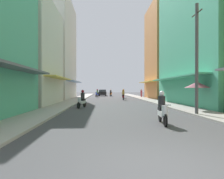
{
  "coord_description": "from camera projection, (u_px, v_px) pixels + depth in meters",
  "views": [
    {
      "loc": [
        -1.33,
        -3.78,
        1.68
      ],
      "look_at": [
        -0.43,
        15.72,
        1.59
      ],
      "focal_mm": 29.88,
      "sensor_mm": 36.0,
      "label": 1
    }
  ],
  "objects": [
    {
      "name": "motorbike_red",
      "position": [
        123.0,
        95.0,
        27.64
      ],
      "size": [
        0.57,
        1.8,
        1.58
      ],
      "color": "black",
      "rests_on": "ground"
    },
    {
      "name": "building_right_far",
      "position": [
        168.0,
        52.0,
        31.07
      ],
      "size": [
        7.05,
        8.29,
        15.49
      ],
      "color": "#D88C4C",
      "rests_on": "ground"
    },
    {
      "name": "motorbike_orange",
      "position": [
        111.0,
        93.0,
        40.16
      ],
      "size": [
        0.64,
        1.78,
        1.58
      ],
      "color": "black",
      "rests_on": "ground"
    },
    {
      "name": "building_right_mid",
      "position": [
        207.0,
        21.0,
        19.28
      ],
      "size": [
        7.05,
        13.32,
        17.33
      ],
      "color": "#4CB28C",
      "rests_on": "ground"
    },
    {
      "name": "motorbike_silver",
      "position": [
        82.0,
        100.0,
        16.29
      ],
      "size": [
        0.72,
        1.75,
        1.58
      ],
      "color": "black",
      "rests_on": "ground"
    },
    {
      "name": "motorbike_maroon",
      "position": [
        123.0,
        94.0,
        32.93
      ],
      "size": [
        0.61,
        1.79,
        1.58
      ],
      "color": "black",
      "rests_on": "ground"
    },
    {
      "name": "motorbike_blue",
      "position": [
        97.0,
        94.0,
        36.93
      ],
      "size": [
        0.67,
        1.77,
        1.58
      ],
      "color": "black",
      "rests_on": "ground"
    },
    {
      "name": "vendor_umbrella",
      "position": [
        197.0,
        85.0,
        13.94
      ],
      "size": [
        1.82,
        1.82,
        2.19
      ],
      "color": "#99999E",
      "rests_on": "ground"
    },
    {
      "name": "parked_car",
      "position": [
        103.0,
        93.0,
        43.14
      ],
      "size": [
        1.91,
        4.16,
        1.45
      ],
      "color": "black",
      "rests_on": "ground"
    },
    {
      "name": "sidewalk_left",
      "position": [
        75.0,
        100.0,
        26.36
      ],
      "size": [
        2.18,
        61.57,
        0.12
      ],
      "primitive_type": "cube",
      "color": "#ADA89E",
      "rests_on": "ground"
    },
    {
      "name": "building_left_far",
      "position": [
        53.0,
        50.0,
        29.53
      ],
      "size": [
        7.05,
        10.47,
        15.57
      ],
      "color": "silver",
      "rests_on": "ground"
    },
    {
      "name": "utility_pole",
      "position": [
        197.0,
        58.0,
        11.57
      ],
      "size": [
        0.2,
        1.2,
        6.97
      ],
      "color": "#4C4C4F",
      "rests_on": "ground"
    },
    {
      "name": "motorbike_white",
      "position": [
        162.0,
        109.0,
        8.83
      ],
      "size": [
        0.55,
        1.81,
        1.58
      ],
      "color": "black",
      "rests_on": "ground"
    },
    {
      "name": "building_left_mid",
      "position": [
        26.0,
        55.0,
        19.28
      ],
      "size": [
        7.05,
        8.32,
        10.45
      ],
      "color": "silver",
      "rests_on": "ground"
    },
    {
      "name": "ground_plane",
      "position": [
        113.0,
        100.0,
        26.61
      ],
      "size": [
        117.85,
        117.85,
        0.0
      ],
      "primitive_type": "plane",
      "color": "#424244"
    },
    {
      "name": "sidewalk_right",
      "position": [
        149.0,
        100.0,
        26.85
      ],
      "size": [
        2.18,
        61.57,
        0.12
      ],
      "primitive_type": "cube",
      "color": "#9E9991",
      "rests_on": "ground"
    },
    {
      "name": "pedestrian_crossing",
      "position": [
        141.0,
        93.0,
        35.68
      ],
      "size": [
        0.34,
        0.34,
        1.6
      ],
      "color": "#99333F",
      "rests_on": "ground"
    }
  ]
}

